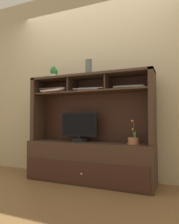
# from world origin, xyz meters

# --- Properties ---
(floor_plane) EXTENTS (6.00, 6.00, 0.02)m
(floor_plane) POSITION_xyz_m (0.00, 0.00, -0.01)
(floor_plane) COLOR brown
(floor_plane) RESTS_ON ground
(back_wall) EXTENTS (6.00, 0.02, 2.80)m
(back_wall) POSITION_xyz_m (0.00, 0.26, 1.40)
(back_wall) COLOR tan
(back_wall) RESTS_ON ground
(media_console) EXTENTS (1.66, 0.49, 1.39)m
(media_console) POSITION_xyz_m (0.00, 0.01, 0.41)
(media_console) COLOR #3C281C
(media_console) RESTS_ON ground
(tv_monitor) EXTENTS (0.51, 0.22, 0.38)m
(tv_monitor) POSITION_xyz_m (-0.14, -0.03, 0.68)
(tv_monitor) COLOR black
(tv_monitor) RESTS_ON media_console
(potted_orchid) EXTENTS (0.15, 0.15, 0.29)m
(potted_orchid) POSITION_xyz_m (0.58, -0.04, 0.56)
(potted_orchid) COLOR #AF6946
(potted_orchid) RESTS_ON media_console
(magazine_stack_left) EXTENTS (0.42, 0.27, 0.07)m
(magazine_stack_left) POSITION_xyz_m (-0.50, -0.05, 1.21)
(magazine_stack_left) COLOR #A73721
(magazine_stack_left) RESTS_ON media_console
(magazine_stack_centre) EXTENTS (0.41, 0.24, 0.04)m
(magazine_stack_centre) POSITION_xyz_m (0.02, -0.04, 1.19)
(magazine_stack_centre) COLOR gray
(magazine_stack_centre) RESTS_ON media_console
(magazine_stack_right) EXTENTS (0.42, 0.23, 0.04)m
(magazine_stack_right) POSITION_xyz_m (0.53, 0.03, 1.20)
(magazine_stack_right) COLOR gray
(magazine_stack_right) RESTS_ON media_console
(potted_succulent) EXTENTS (0.12, 0.11, 0.17)m
(potted_succulent) POSITION_xyz_m (-0.54, -0.03, 1.47)
(potted_succulent) COLOR silver
(potted_succulent) RESTS_ON media_console
(ceramic_vase) EXTENTS (0.09, 0.09, 0.20)m
(ceramic_vase) POSITION_xyz_m (0.00, -0.03, 1.49)
(ceramic_vase) COLOR #555E5A
(ceramic_vase) RESTS_ON media_console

